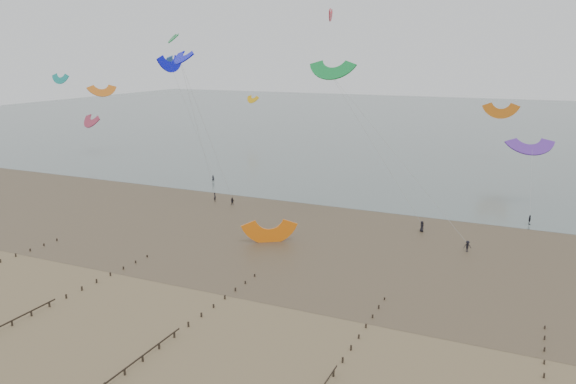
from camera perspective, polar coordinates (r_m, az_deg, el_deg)
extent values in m
plane|color=brown|center=(69.72, -11.07, -11.36)|extent=(500.00, 500.00, 0.00)
plane|color=#475654|center=(255.38, 15.87, 6.79)|extent=(500.00, 500.00, 0.00)
plane|color=#473A28|center=(98.23, 0.76, -3.53)|extent=(500.00, 500.00, 0.00)
ellipsoid|color=slate|center=(96.21, -12.31, -4.24)|extent=(23.60, 14.36, 0.01)
ellipsoid|color=slate|center=(97.05, 8.00, -3.89)|extent=(33.64, 18.32, 0.01)
ellipsoid|color=slate|center=(122.99, -15.60, -0.46)|extent=(26.95, 14.22, 0.01)
cube|color=black|center=(91.76, -27.18, -6.26)|extent=(0.16, 0.16, 0.57)
cube|color=black|center=(93.29, -25.93, -5.81)|extent=(0.16, 0.16, 0.54)
cube|color=black|center=(94.87, -24.72, -5.37)|extent=(0.16, 0.16, 0.51)
cube|color=black|center=(96.50, -23.55, -4.95)|extent=(0.16, 0.16, 0.48)
cube|color=black|center=(98.17, -22.42, -4.53)|extent=(0.16, 0.16, 0.45)
cube|color=black|center=(70.96, -26.24, -11.89)|extent=(0.16, 0.16, 0.71)
cube|color=black|center=(72.45, -24.62, -11.18)|extent=(0.16, 0.16, 0.68)
cube|color=black|center=(74.01, -23.08, -10.50)|extent=(0.16, 0.16, 0.65)
cube|color=black|center=(75.62, -21.61, -9.84)|extent=(0.16, 0.16, 0.62)
cube|color=black|center=(77.30, -20.21, -9.20)|extent=(0.16, 0.16, 0.59)
cube|color=black|center=(79.02, -18.87, -8.59)|extent=(0.16, 0.16, 0.57)
cube|color=black|center=(80.79, -17.59, -7.99)|extent=(0.16, 0.16, 0.54)
cube|color=black|center=(82.61, -16.38, -7.42)|extent=(0.16, 0.16, 0.51)
cube|color=black|center=(84.48, -15.22, -6.87)|extent=(0.16, 0.16, 0.48)
cube|color=black|center=(86.38, -14.11, -6.34)|extent=(0.16, 0.16, 0.45)
cube|color=black|center=(57.51, -16.26, -17.16)|extent=(0.16, 0.16, 0.74)
cube|color=black|center=(59.22, -14.55, -16.08)|extent=(0.16, 0.16, 0.71)
cube|color=black|center=(61.00, -12.96, -15.05)|extent=(0.16, 0.16, 0.68)
cube|color=black|center=(62.84, -11.47, -14.07)|extent=(0.16, 0.16, 0.65)
cube|color=black|center=(64.74, -10.09, -13.13)|extent=(0.16, 0.16, 0.62)
cube|color=black|center=(66.69, -8.79, -12.25)|extent=(0.16, 0.16, 0.59)
cube|color=black|center=(68.68, -7.57, -11.41)|extent=(0.16, 0.16, 0.57)
cube|color=black|center=(70.71, -6.43, -10.61)|extent=(0.16, 0.16, 0.54)
cube|color=black|center=(72.78, -5.36, -9.86)|extent=(0.16, 0.16, 0.51)
cube|color=black|center=(74.89, -4.36, -9.14)|extent=(0.16, 0.16, 0.48)
cube|color=black|center=(77.03, -3.41, -8.46)|extent=(0.16, 0.16, 0.45)
cube|color=black|center=(55.40, 4.65, -17.94)|extent=(0.16, 0.16, 0.65)
cube|color=black|center=(57.55, 5.58, -16.66)|extent=(0.16, 0.16, 0.62)
cube|color=black|center=(59.73, 6.43, -15.47)|extent=(0.16, 0.16, 0.59)
cube|color=black|center=(61.94, 7.21, -14.37)|extent=(0.16, 0.16, 0.57)
cube|color=black|center=(64.19, 7.93, -13.34)|extent=(0.16, 0.16, 0.54)
cube|color=black|center=(66.46, 8.59, -12.38)|extent=(0.16, 0.16, 0.51)
cube|color=black|center=(68.76, 9.21, -11.48)|extent=(0.16, 0.16, 0.48)
cube|color=black|center=(71.09, 9.78, -10.63)|extent=(0.16, 0.16, 0.45)
cube|color=black|center=(60.04, 24.57, -16.61)|extent=(0.16, 0.16, 0.57)
cube|color=black|center=(62.36, 24.59, -15.44)|extent=(0.16, 0.16, 0.54)
cube|color=black|center=(64.70, 24.60, -14.35)|extent=(0.16, 0.16, 0.51)
cube|color=black|center=(67.06, 24.62, -13.34)|extent=(0.16, 0.16, 0.48)
cube|color=black|center=(69.44, 24.63, -12.40)|extent=(0.16, 0.16, 0.45)
imported|color=black|center=(115.42, -7.44, -0.51)|extent=(0.81, 0.77, 1.86)
imported|color=black|center=(133.35, -7.62, 1.39)|extent=(0.68, 0.56, 1.60)
imported|color=black|center=(112.22, -5.67, -0.95)|extent=(0.89, 0.76, 1.58)
imported|color=black|center=(97.85, 13.44, -3.42)|extent=(1.06, 1.09, 1.89)
imported|color=black|center=(90.01, 17.76, -5.28)|extent=(1.32, 1.07, 1.79)
imported|color=black|center=(107.94, 23.34, -2.62)|extent=(0.52, 1.05, 1.72)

